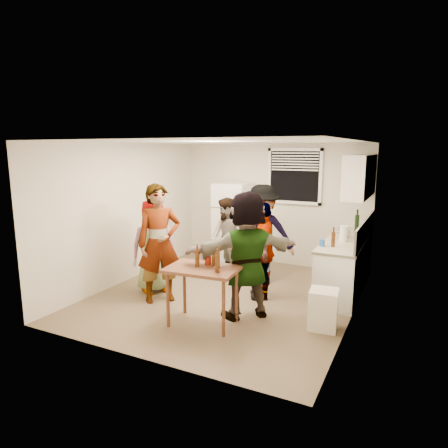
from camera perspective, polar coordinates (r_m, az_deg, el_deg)
The scene contains 23 objects.
room at distance 6.72m, azimuth 0.31°, elevation -10.19°, with size 4.00×4.50×2.50m, color beige, non-canonical shape.
window at distance 8.20m, azimuth 10.02°, elevation 6.72°, with size 1.12×0.10×1.06m, color white, non-canonical shape.
refrigerator at distance 8.44m, azimuth 1.33°, elevation 0.14°, with size 0.70×0.70×1.70m, color white.
counter_lower at distance 7.15m, azimuth 16.91°, elevation -5.73°, with size 0.60×2.20×0.86m, color white.
countertop at distance 7.04m, azimuth 17.11°, elevation -2.22°, with size 0.64×2.22×0.04m, color beige.
backsplash at distance 6.96m, azimuth 19.51°, elevation -0.81°, with size 0.03×2.20×0.36m, color #BBB6AB.
upper_cabinets at distance 7.07m, azimuth 18.90°, elevation 6.52°, with size 0.34×1.60×0.70m, color white.
kettle at distance 7.14m, azimuth 16.87°, elevation -1.85°, with size 0.23×0.19×0.19m, color silver, non-canonical shape.
paper_towel at distance 6.82m, azimuth 16.65°, elevation -2.41°, with size 0.12×0.12×0.26m, color white.
wine_bottle at distance 7.75m, azimuth 18.39°, elevation -0.98°, with size 0.08×0.08×0.30m, color black.
beer_bottle_counter at distance 6.42m, azimuth 15.28°, elevation -3.15°, with size 0.06×0.06×0.23m, color #47230C.
blue_cup at distance 6.42m, azimuth 13.82°, elevation -3.09°, with size 0.08×0.08×0.11m, color #2158B3.
picture_frame at distance 7.32m, azimuth 19.29°, elevation -1.12°, with size 0.02×0.17×0.14m, color #C4BB51.
trash_bin at distance 5.65m, azimuth 13.99°, elevation -11.95°, with size 0.37×0.37×0.54m, color white.
serving_table at distance 5.72m, azimuth -3.02°, elevation -14.05°, with size 0.96×0.64×0.81m, color brown, non-canonical shape.
beer_bottle_table at distance 5.51m, azimuth -1.49°, elevation -5.98°, with size 0.06×0.06×0.21m, color #47230C.
red_cup at distance 5.57m, azimuth -2.30°, elevation -5.81°, with size 0.09×0.09×0.12m, color #A8210C.
guest_grey at distance 7.05m, azimuth -9.78°, elevation -9.32°, with size 0.77×1.58×0.50m, color gray.
guest_stripe at distance 6.61m, azimuth -8.98°, elevation -10.68°, with size 0.68×1.87×0.45m, color #141933.
guest_back_left at distance 7.64m, azimuth 0.37°, elevation -7.57°, with size 0.73×1.51×0.57m, color brown.
guest_back_right at distance 7.35m, azimuth 5.33°, elevation -8.36°, with size 1.15×1.79×0.66m, color #3A3B3F.
guest_black at distance 6.69m, azimuth 5.43°, elevation -10.32°, with size 0.92×1.57×0.38m, color black.
guest_orange at distance 5.98m, azimuth 3.12°, elevation -12.94°, with size 1.70×1.84×0.54m, color #F1A75B.
Camera 1 is at (2.75, -5.64, 2.39)m, focal length 32.00 mm.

